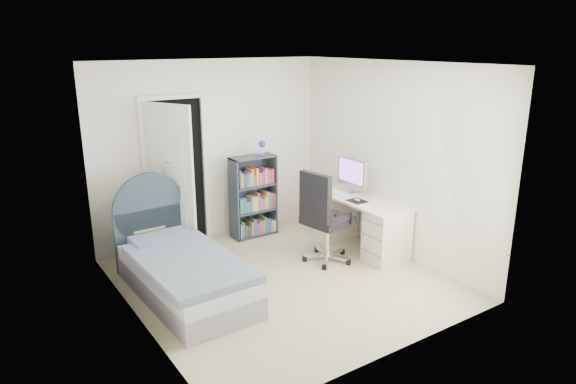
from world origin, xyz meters
TOP-DOWN VIEW (x-y plane):
  - room_shell at (0.00, 0.00)m, footprint 3.50×3.70m
  - door at (-0.70, 1.54)m, footprint 0.92×0.77m
  - bed at (-1.10, 0.35)m, footprint 0.99×2.00m
  - nightstand at (-1.17, 1.41)m, footprint 0.41×0.41m
  - floor_lamp at (-0.83, 1.42)m, footprint 0.19×0.19m
  - bookcase at (0.48, 1.46)m, footprint 0.66×0.28m
  - desk at (1.41, 0.24)m, footprint 0.58×1.45m
  - office_chair at (0.70, 0.14)m, footprint 0.64×0.66m

SIDE VIEW (x-z plane):
  - bed at x=-1.10m, z-range -0.33..0.88m
  - desk at x=1.41m, z-range -0.21..0.98m
  - nightstand at x=-1.17m, z-range 0.10..0.70m
  - floor_lamp at x=-0.83m, z-range -0.12..1.20m
  - bookcase at x=0.48m, z-range -0.15..1.24m
  - office_chair at x=0.70m, z-range 0.06..1.26m
  - door at x=-0.70m, z-range 0.00..2.06m
  - room_shell at x=0.00m, z-range -0.05..2.55m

